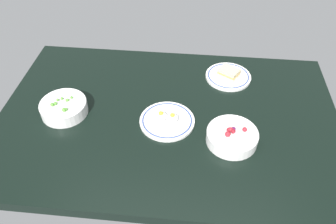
{
  "coord_description": "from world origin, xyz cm",
  "views": [
    {
      "loc": [
        -9.28,
        91.06,
        92.72
      ],
      "look_at": [
        0.0,
        0.0,
        6.0
      ],
      "focal_mm": 36.1,
      "sensor_mm": 36.0,
      "label": 1
    }
  ],
  "objects_px": {
    "plate_eggs": "(166,120)",
    "bowl_peas": "(64,107)",
    "plate_sandwich": "(228,76)",
    "bowl_berries": "(232,136)"
  },
  "relations": [
    {
      "from": "plate_eggs",
      "to": "bowl_peas",
      "type": "relative_size",
      "value": 1.16
    },
    {
      "from": "bowl_peas",
      "to": "plate_sandwich",
      "type": "bearing_deg",
      "value": -155.75
    },
    {
      "from": "bowl_peas",
      "to": "plate_sandwich",
      "type": "relative_size",
      "value": 0.91
    },
    {
      "from": "bowl_berries",
      "to": "plate_sandwich",
      "type": "relative_size",
      "value": 0.93
    },
    {
      "from": "bowl_peas",
      "to": "plate_sandwich",
      "type": "distance_m",
      "value": 0.69
    },
    {
      "from": "plate_sandwich",
      "to": "plate_eggs",
      "type": "bearing_deg",
      "value": 51.2
    },
    {
      "from": "bowl_berries",
      "to": "plate_eggs",
      "type": "bearing_deg",
      "value": -16.97
    },
    {
      "from": "bowl_peas",
      "to": "plate_sandwich",
      "type": "xyz_separation_m",
      "value": [
        -0.62,
        -0.28,
        -0.02
      ]
    },
    {
      "from": "bowl_berries",
      "to": "plate_sandwich",
      "type": "xyz_separation_m",
      "value": [
        0.0,
        -0.36,
        -0.01
      ]
    },
    {
      "from": "bowl_peas",
      "to": "bowl_berries",
      "type": "bearing_deg",
      "value": 172.46
    }
  ]
}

